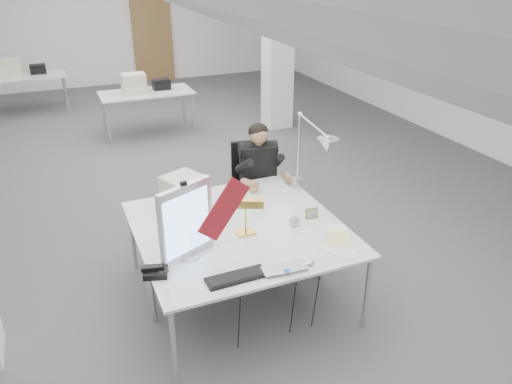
% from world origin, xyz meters
% --- Properties ---
extents(room_shell, '(10.04, 14.04, 3.24)m').
position_xyz_m(room_shell, '(0.04, 0.13, 1.69)').
color(room_shell, '#454547').
rests_on(room_shell, ground).
extents(desk_main, '(1.80, 0.90, 0.02)m').
position_xyz_m(desk_main, '(0.00, -2.50, 0.74)').
color(desk_main, silver).
rests_on(desk_main, room_shell).
extents(desk_second, '(1.80, 0.90, 0.02)m').
position_xyz_m(desk_second, '(0.00, -1.60, 0.74)').
color(desk_second, silver).
rests_on(desk_second, room_shell).
extents(bg_desk_a, '(1.60, 0.80, 0.02)m').
position_xyz_m(bg_desk_a, '(0.20, 3.00, 0.74)').
color(bg_desk_a, silver).
rests_on(bg_desk_a, room_shell).
extents(bg_desk_b, '(1.60, 0.80, 0.02)m').
position_xyz_m(bg_desk_b, '(-1.80, 5.20, 0.74)').
color(bg_desk_b, silver).
rests_on(bg_desk_b, room_shell).
extents(office_chair, '(0.54, 0.54, 0.96)m').
position_xyz_m(office_chair, '(0.62, -0.99, 0.48)').
color(office_chair, black).
rests_on(office_chair, room_shell).
extents(seated_person, '(0.51, 0.60, 0.80)m').
position_xyz_m(seated_person, '(0.62, -1.04, 0.90)').
color(seated_person, black).
rests_on(seated_person, office_chair).
extents(monitor, '(0.49, 0.26, 0.63)m').
position_xyz_m(monitor, '(-0.55, -2.32, 1.07)').
color(monitor, silver).
rests_on(monitor, desk_main).
extents(pennant, '(0.49, 0.11, 0.53)m').
position_xyz_m(pennant, '(-0.24, -2.36, 1.14)').
color(pennant, maroon).
rests_on(pennant, monitor).
extents(keyboard, '(0.48, 0.17, 0.02)m').
position_xyz_m(keyboard, '(-0.30, -2.77, 0.77)').
color(keyboard, black).
rests_on(keyboard, desk_main).
extents(laptop, '(0.38, 0.26, 0.03)m').
position_xyz_m(laptop, '(0.08, -2.87, 0.77)').
color(laptop, silver).
rests_on(laptop, desk_main).
extents(mouse, '(0.10, 0.08, 0.04)m').
position_xyz_m(mouse, '(0.30, -2.82, 0.77)').
color(mouse, silver).
rests_on(mouse, desk_main).
extents(bankers_lamp, '(0.33, 0.23, 0.35)m').
position_xyz_m(bankers_lamp, '(0.02, -2.18, 0.93)').
color(bankers_lamp, gold).
rests_on(bankers_lamp, desk_main).
extents(desk_phone, '(0.22, 0.21, 0.05)m').
position_xyz_m(desk_phone, '(-0.85, -2.48, 0.78)').
color(desk_phone, black).
rests_on(desk_phone, desk_main).
extents(picture_frame_left, '(0.13, 0.05, 0.10)m').
position_xyz_m(picture_frame_left, '(-0.67, -2.17, 0.81)').
color(picture_frame_left, '#956640').
rests_on(picture_frame_left, desk_main).
extents(picture_frame_right, '(0.13, 0.04, 0.10)m').
position_xyz_m(picture_frame_right, '(0.68, -2.15, 0.80)').
color(picture_frame_right, '#9F8244').
rests_on(picture_frame_right, desk_main).
extents(desk_clock, '(0.10, 0.06, 0.10)m').
position_xyz_m(desk_clock, '(0.47, -2.22, 0.81)').
color(desk_clock, '#B2B1B6').
rests_on(desk_clock, desk_main).
extents(paper_stack_a, '(0.33, 0.36, 0.01)m').
position_xyz_m(paper_stack_a, '(0.64, -2.73, 0.76)').
color(paper_stack_a, silver).
rests_on(paper_stack_a, desk_main).
extents(paper_stack_b, '(0.30, 0.34, 0.01)m').
position_xyz_m(paper_stack_b, '(0.72, -2.57, 0.76)').
color(paper_stack_b, '#DDD884').
rests_on(paper_stack_b, desk_main).
extents(paper_stack_c, '(0.24, 0.20, 0.01)m').
position_xyz_m(paper_stack_c, '(0.78, -2.41, 0.76)').
color(paper_stack_c, white).
rests_on(paper_stack_c, desk_main).
extents(beige_monitor, '(0.44, 0.43, 0.32)m').
position_xyz_m(beige_monitor, '(-0.35, -1.48, 0.92)').
color(beige_monitor, beige).
rests_on(beige_monitor, desk_second).
extents(architect_lamp, '(0.45, 0.81, 0.99)m').
position_xyz_m(architect_lamp, '(0.85, -1.78, 1.25)').
color(architect_lamp, silver).
rests_on(architect_lamp, desk_second).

